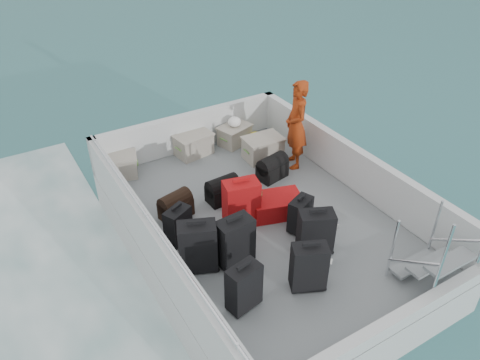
% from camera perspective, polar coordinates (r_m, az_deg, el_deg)
% --- Properties ---
extents(ground, '(160.00, 160.00, 0.00)m').
position_cam_1_polar(ground, '(7.39, 2.55, -8.43)').
color(ground, '#17514E').
rests_on(ground, ground).
extents(ferry_hull, '(3.60, 5.00, 0.60)m').
position_cam_1_polar(ferry_hull, '(7.19, 2.61, -6.67)').
color(ferry_hull, silver).
rests_on(ferry_hull, ground).
extents(deck, '(3.30, 4.70, 0.02)m').
position_cam_1_polar(deck, '(6.99, 2.68, -4.74)').
color(deck, slate).
rests_on(deck, ferry_hull).
extents(deck_fittings, '(3.60, 5.00, 0.90)m').
position_cam_1_polar(deck_fittings, '(6.72, 6.74, -2.69)').
color(deck_fittings, silver).
rests_on(deck_fittings, deck).
extents(suitcase_0, '(0.44, 0.30, 0.63)m').
position_cam_1_polar(suitcase_0, '(5.53, 0.48, -13.02)').
color(suitcase_0, black).
rests_on(suitcase_0, deck).
extents(suitcase_1, '(0.55, 0.44, 0.72)m').
position_cam_1_polar(suitcase_1, '(5.98, -5.17, -8.18)').
color(suitcase_1, black).
rests_on(suitcase_1, deck).
extents(suitcase_2, '(0.43, 0.36, 0.53)m').
position_cam_1_polar(suitcase_2, '(6.48, -7.54, -5.52)').
color(suitcase_2, black).
rests_on(suitcase_2, deck).
extents(suitcase_3, '(0.49, 0.40, 0.65)m').
position_cam_1_polar(suitcase_3, '(5.80, 8.37, -10.53)').
color(suitcase_3, black).
rests_on(suitcase_3, deck).
extents(suitcase_4, '(0.49, 0.31, 0.69)m').
position_cam_1_polar(suitcase_4, '(6.05, -0.62, -7.58)').
color(suitcase_4, black).
rests_on(suitcase_4, deck).
extents(suitcase_5, '(0.55, 0.40, 0.69)m').
position_cam_1_polar(suitcase_5, '(6.71, 0.16, -2.76)').
color(suitcase_5, '#B50D13').
rests_on(suitcase_5, deck).
extents(suitcase_6, '(0.53, 0.44, 0.64)m').
position_cam_1_polar(suitcase_6, '(6.31, 9.20, -6.34)').
color(suitcase_6, black).
rests_on(suitcase_6, deck).
extents(suitcase_7, '(0.42, 0.34, 0.52)m').
position_cam_1_polar(suitcase_7, '(6.67, 7.34, -4.25)').
color(suitcase_7, black).
rests_on(suitcase_7, deck).
extents(suitcase_8, '(0.86, 0.69, 0.29)m').
position_cam_1_polar(suitcase_8, '(7.01, 4.45, -3.06)').
color(suitcase_8, '#B50D13').
rests_on(suitcase_8, deck).
extents(duffel_0, '(0.52, 0.40, 0.32)m').
position_cam_1_polar(duffel_0, '(6.98, -7.83, -3.35)').
color(duffel_0, black).
rests_on(duffel_0, deck).
extents(duffel_1, '(0.50, 0.33, 0.32)m').
position_cam_1_polar(duffel_1, '(7.25, -2.12, -1.44)').
color(duffel_1, black).
rests_on(duffel_1, deck).
extents(duffel_2, '(0.55, 0.39, 0.32)m').
position_cam_1_polar(duffel_2, '(7.79, 3.96, 1.29)').
color(duffel_2, black).
rests_on(duffel_2, deck).
extents(crate_0, '(0.67, 0.56, 0.35)m').
position_cam_1_polar(crate_0, '(8.07, -14.55, 1.57)').
color(crate_0, '#B1A79A').
rests_on(crate_0, deck).
extents(crate_1, '(0.67, 0.51, 0.37)m').
position_cam_1_polar(crate_1, '(8.46, -5.69, 4.27)').
color(crate_1, '#B1A79A').
rests_on(crate_1, deck).
extents(crate_2, '(0.64, 0.53, 0.34)m').
position_cam_1_polar(crate_2, '(8.77, -0.66, 5.44)').
color(crate_2, '#B1A79A').
rests_on(crate_2, deck).
extents(crate_3, '(0.65, 0.47, 0.38)m').
position_cam_1_polar(crate_3, '(8.30, 2.81, 3.82)').
color(crate_3, '#B1A79A').
rests_on(crate_3, deck).
extents(yellow_bag, '(0.28, 0.26, 0.22)m').
position_cam_1_polar(yellow_bag, '(8.82, 1.86, 5.19)').
color(yellow_bag, yellow).
rests_on(yellow_bag, deck).
extents(white_bag, '(0.24, 0.24, 0.18)m').
position_cam_1_polar(white_bag, '(8.64, -0.67, 6.94)').
color(white_bag, white).
rests_on(white_bag, crate_2).
extents(passenger, '(0.53, 0.66, 1.54)m').
position_cam_1_polar(passenger, '(7.88, 6.87, 6.66)').
color(passenger, '#CF4013').
rests_on(passenger, deck).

